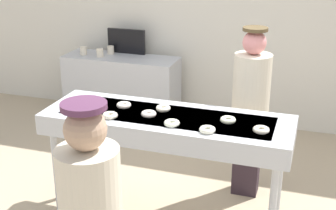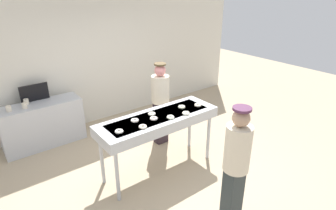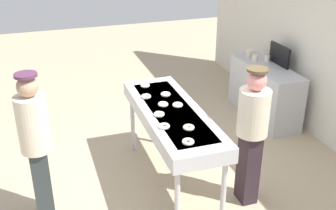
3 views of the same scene
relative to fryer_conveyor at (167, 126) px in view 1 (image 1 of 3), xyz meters
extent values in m
cube|color=silver|center=(0.00, 2.47, 0.63)|extent=(8.00, 0.12, 3.09)
cube|color=#B7BABF|center=(0.00, 0.00, 0.01)|extent=(2.01, 0.66, 0.17)
cube|color=slate|center=(0.00, 0.00, 0.05)|extent=(1.70, 0.46, 0.08)
cylinder|color=#B7BABF|center=(-0.90, -0.25, -0.50)|extent=(0.06, 0.06, 0.84)
cylinder|color=#B7BABF|center=(-0.90, 0.25, -0.50)|extent=(0.06, 0.06, 0.84)
cylinder|color=#B7BABF|center=(0.90, 0.25, -0.50)|extent=(0.06, 0.06, 0.84)
torus|color=#EAEEC5|center=(0.49, 0.01, 0.11)|extent=(0.16, 0.16, 0.04)
torus|color=#EFE3CF|center=(-0.40, 0.06, 0.11)|extent=(0.16, 0.16, 0.04)
torus|color=white|center=(-0.13, -0.06, 0.11)|extent=(0.17, 0.17, 0.04)
torus|color=#F9ECCC|center=(0.76, -0.09, 0.11)|extent=(0.17, 0.17, 0.04)
torus|color=white|center=(0.39, -0.22, 0.11)|extent=(0.14, 0.14, 0.04)
torus|color=white|center=(0.10, -0.18, 0.11)|extent=(0.16, 0.16, 0.04)
torus|color=silver|center=(-0.75, -0.10, 0.11)|extent=(0.17, 0.17, 0.04)
torus|color=white|center=(-0.06, 0.09, 0.11)|extent=(0.16, 0.16, 0.04)
torus|color=#F3E2C2|center=(-0.41, -0.19, 0.11)|extent=(0.16, 0.16, 0.04)
cube|color=#2C2028|center=(0.56, 0.72, -0.48)|extent=(0.24, 0.18, 0.86)
cylinder|color=beige|center=(0.56, 0.72, 0.20)|extent=(0.34, 0.34, 0.51)
sphere|color=#DB8583|center=(0.56, 0.72, 0.56)|extent=(0.21, 0.21, 0.21)
cylinder|color=brown|center=(0.56, 0.72, 0.68)|extent=(0.22, 0.22, 0.03)
cylinder|color=beige|center=(0.10, -1.49, 0.21)|extent=(0.32, 0.32, 0.60)
sphere|color=tan|center=(0.10, -1.49, 0.61)|extent=(0.21, 0.21, 0.21)
cylinder|color=#552C4A|center=(0.10, -1.49, 0.73)|extent=(0.22, 0.22, 0.03)
cube|color=#B7BABF|center=(-1.29, 2.02, -0.48)|extent=(1.48, 0.51, 0.87)
cylinder|color=beige|center=(-1.55, 1.95, 0.00)|extent=(0.09, 0.09, 0.10)
cylinder|color=beige|center=(-1.80, 1.98, 0.00)|extent=(0.09, 0.09, 0.10)
cylinder|color=beige|center=(-1.48, 2.13, 0.00)|extent=(0.09, 0.09, 0.10)
cube|color=black|center=(-1.29, 2.23, 0.11)|extent=(0.51, 0.04, 0.32)
camera|label=1|loc=(1.09, -3.27, 1.50)|focal=49.91mm
camera|label=2|loc=(-2.31, -3.27, 2.02)|focal=30.13mm
camera|label=3|loc=(3.96, -1.37, 2.11)|focal=43.91mm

